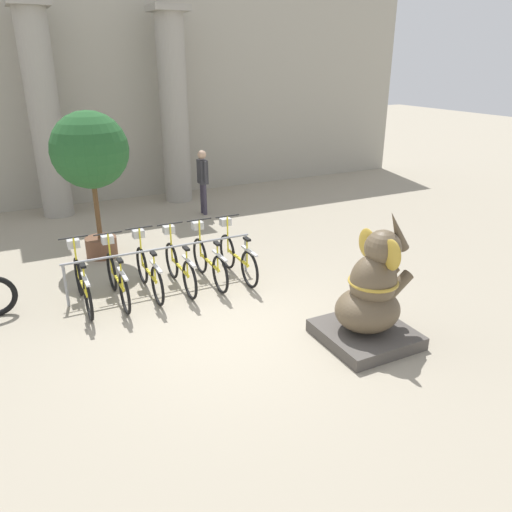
{
  "coord_description": "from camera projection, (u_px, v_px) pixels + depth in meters",
  "views": [
    {
      "loc": [
        -2.71,
        -6.16,
        3.88
      ],
      "look_at": [
        0.54,
        0.32,
        1.0
      ],
      "focal_mm": 35.0,
      "sensor_mm": 36.0,
      "label": 1
    }
  ],
  "objects": [
    {
      "name": "ground_plane",
      "position": [
        234.0,
        329.0,
        7.68
      ],
      "size": [
        60.0,
        60.0,
        0.0
      ],
      "primitive_type": "plane",
      "color": "#9E937F"
    },
    {
      "name": "column_right",
      "position": [
        174.0,
        107.0,
        13.72
      ],
      "size": [
        0.96,
        0.96,
        5.16
      ],
      "color": "gray",
      "rests_on": "ground_plane"
    },
    {
      "name": "column_left",
      "position": [
        44.0,
        113.0,
        12.33
      ],
      "size": [
        0.96,
        0.96,
        5.16
      ],
      "color": "gray",
      "rests_on": "ground_plane"
    },
    {
      "name": "potted_tree",
      "position": [
        90.0,
        155.0,
        9.73
      ],
      "size": [
        1.5,
        1.5,
        2.97
      ],
      "color": "brown",
      "rests_on": "ground_plane"
    },
    {
      "name": "bicycle_1",
      "position": [
        117.0,
        278.0,
        8.45
      ],
      "size": [
        0.48,
        1.69,
        1.09
      ],
      "color": "black",
      "rests_on": "ground_plane"
    },
    {
      "name": "building_facade",
      "position": [
        103.0,
        93.0,
        13.71
      ],
      "size": [
        20.0,
        0.2,
        6.0
      ],
      "color": "#A39E8E",
      "rests_on": "ground_plane"
    },
    {
      "name": "bicycle_5",
      "position": [
        237.0,
        256.0,
        9.39
      ],
      "size": [
        0.48,
        1.69,
        1.09
      ],
      "color": "black",
      "rests_on": "ground_plane"
    },
    {
      "name": "bicycle_0",
      "position": [
        82.0,
        283.0,
        8.26
      ],
      "size": [
        0.48,
        1.69,
        1.09
      ],
      "color": "black",
      "rests_on": "ground_plane"
    },
    {
      "name": "elephant_statue",
      "position": [
        371.0,
        299.0,
        7.15
      ],
      "size": [
        1.26,
        1.26,
        1.97
      ],
      "color": "#4C4742",
      "rests_on": "ground_plane"
    },
    {
      "name": "bike_rack",
      "position": [
        162.0,
        257.0,
        8.86
      ],
      "size": [
        3.4,
        0.05,
        0.77
      ],
      "color": "gray",
      "rests_on": "ground_plane"
    },
    {
      "name": "person_pedestrian",
      "position": [
        203.0,
        176.0,
        13.0
      ],
      "size": [
        0.22,
        0.47,
        1.69
      ],
      "color": "#383342",
      "rests_on": "ground_plane"
    },
    {
      "name": "bicycle_4",
      "position": [
        209.0,
        260.0,
        9.18
      ],
      "size": [
        0.48,
        1.69,
        1.09
      ],
      "color": "black",
      "rests_on": "ground_plane"
    },
    {
      "name": "bicycle_3",
      "position": [
        179.0,
        265.0,
        8.96
      ],
      "size": [
        0.48,
        1.69,
        1.09
      ],
      "color": "black",
      "rests_on": "ground_plane"
    },
    {
      "name": "bicycle_2",
      "position": [
        149.0,
        271.0,
        8.74
      ],
      "size": [
        0.48,
        1.69,
        1.09
      ],
      "color": "black",
      "rests_on": "ground_plane"
    }
  ]
}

